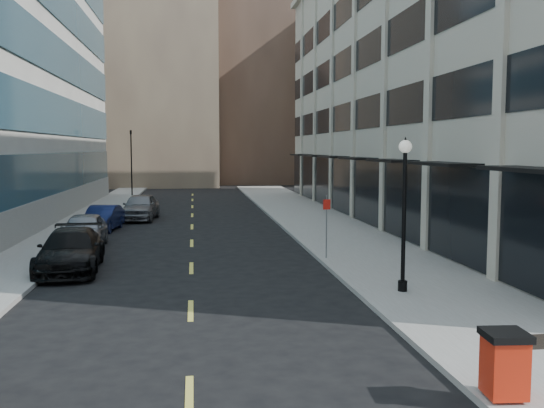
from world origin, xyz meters
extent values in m
cube|color=gray|center=(7.50, 20.00, 0.07)|extent=(5.00, 80.00, 0.15)
cube|color=gray|center=(-6.50, 20.00, 0.07)|extent=(3.00, 80.00, 0.15)
cube|color=#AFA894|center=(17.00, 27.00, 9.00)|extent=(14.00, 46.00, 18.00)
cube|color=black|center=(10.02, 27.00, 2.00)|extent=(0.18, 46.00, 3.60)
cube|color=black|center=(10.03, 27.00, 6.50)|extent=(0.12, 46.00, 1.80)
cube|color=black|center=(10.03, 27.00, 10.00)|extent=(0.12, 46.00, 1.80)
cube|color=#AFA894|center=(10.00, 10.00, 9.00)|extent=(0.35, 0.60, 18.00)
cube|color=#AFA894|center=(10.00, 16.00, 9.00)|extent=(0.35, 0.60, 18.00)
cube|color=#AFA894|center=(10.00, 22.00, 9.00)|extent=(0.35, 0.60, 18.00)
cube|color=#AFA894|center=(10.00, 28.00, 9.00)|extent=(0.35, 0.60, 18.00)
cube|color=#AFA894|center=(10.00, 34.00, 9.00)|extent=(0.35, 0.60, 18.00)
cube|color=#AFA894|center=(10.00, 40.00, 9.00)|extent=(0.35, 0.60, 18.00)
cube|color=#AFA894|center=(10.00, 46.00, 9.00)|extent=(0.35, 0.60, 18.00)
cube|color=black|center=(9.35, 7.00, 3.90)|extent=(1.30, 4.00, 0.12)
cube|color=black|center=(9.35, 13.00, 3.90)|extent=(1.30, 4.00, 0.12)
cube|color=black|center=(9.35, 19.00, 3.90)|extent=(1.30, 4.00, 0.12)
cube|color=black|center=(9.35, 25.00, 3.90)|extent=(1.30, 4.00, 0.12)
cube|color=black|center=(9.35, 31.00, 3.90)|extent=(1.30, 4.00, 0.12)
cube|color=black|center=(9.35, 37.00, 3.90)|extent=(1.30, 4.00, 0.12)
cube|color=black|center=(9.35, 43.00, 3.90)|extent=(1.30, 4.00, 0.12)
cube|color=gray|center=(-7.96, 27.00, 0.90)|extent=(0.20, 46.00, 1.80)
cube|color=#34627A|center=(-7.97, 27.00, 3.00)|extent=(0.14, 45.60, 2.40)
cube|color=#34627A|center=(-7.97, 27.00, 6.50)|extent=(0.14, 45.60, 2.40)
cube|color=#34627A|center=(-7.97, 27.00, 10.00)|extent=(0.14, 45.60, 2.40)
cube|color=#927E5F|center=(-4.00, 68.00, 14.00)|extent=(14.00, 18.00, 28.00)
cube|color=brown|center=(8.00, 72.00, 17.00)|extent=(12.00, 16.00, 34.00)
cube|color=#927E5F|center=(-14.00, 78.00, 11.00)|extent=(12.00, 14.00, 22.00)
cube|color=#AFA894|center=(18.00, 66.00, 10.00)|extent=(10.00, 14.00, 20.00)
cube|color=black|center=(7.60, 3.80, 0.15)|extent=(1.40, 1.00, 0.01)
cube|color=#D8CC4C|center=(0.00, 2.00, 0.01)|extent=(0.15, 2.20, 0.01)
cube|color=#D8CC4C|center=(0.00, 8.00, 0.01)|extent=(0.15, 2.20, 0.01)
cube|color=#D8CC4C|center=(0.00, 14.00, 0.01)|extent=(0.15, 2.20, 0.01)
cube|color=#D8CC4C|center=(0.00, 20.00, 0.01)|extent=(0.15, 2.20, 0.01)
cube|color=#D8CC4C|center=(0.00, 26.00, 0.01)|extent=(0.15, 2.20, 0.01)
cube|color=#D8CC4C|center=(0.00, 32.00, 0.01)|extent=(0.15, 2.20, 0.01)
cube|color=#D8CC4C|center=(0.00, 38.00, 0.01)|extent=(0.15, 2.20, 0.01)
cube|color=#D8CC4C|center=(0.00, 44.00, 0.01)|extent=(0.15, 2.20, 0.01)
cube|color=#D8CC4C|center=(0.00, 50.00, 0.01)|extent=(0.15, 2.20, 0.01)
cylinder|color=black|center=(-5.50, 48.00, 3.00)|extent=(0.12, 0.12, 6.00)
imported|color=black|center=(-5.50, 48.00, 5.99)|extent=(0.66, 0.66, 1.98)
imported|color=black|center=(-4.35, 14.00, 0.76)|extent=(2.45, 5.37, 1.52)
imported|color=gray|center=(-4.80, 19.28, 0.78)|extent=(2.06, 4.68, 1.57)
imported|color=#131B47|center=(-4.80, 24.99, 0.68)|extent=(1.94, 4.30, 1.37)
imported|color=slate|center=(-3.20, 29.83, 0.82)|extent=(2.36, 4.99, 1.65)
cube|color=red|center=(5.44, 1.00, 0.72)|extent=(0.69, 0.69, 1.04)
cube|color=black|center=(5.44, 1.00, 1.28)|extent=(0.78, 0.78, 0.13)
cylinder|color=black|center=(5.23, 1.34, 0.26)|extent=(0.06, 0.23, 0.23)
cylinder|color=black|center=(5.64, 1.34, 0.26)|extent=(0.06, 0.23, 0.23)
cylinder|color=black|center=(6.40, 8.87, 0.31)|extent=(0.28, 0.28, 0.32)
cylinder|color=black|center=(6.40, 8.87, 2.36)|extent=(0.12, 0.12, 4.07)
sphere|color=silver|center=(6.40, 8.87, 4.53)|extent=(0.39, 0.39, 0.39)
cone|color=black|center=(6.40, 8.87, 4.76)|extent=(0.11, 0.11, 0.16)
cylinder|color=slate|center=(5.30, 14.61, 1.40)|extent=(0.05, 0.05, 2.50)
cube|color=red|center=(5.30, 14.59, 2.28)|extent=(0.29, 0.05, 0.40)
camera|label=1|loc=(0.13, -8.58, 4.49)|focal=40.00mm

